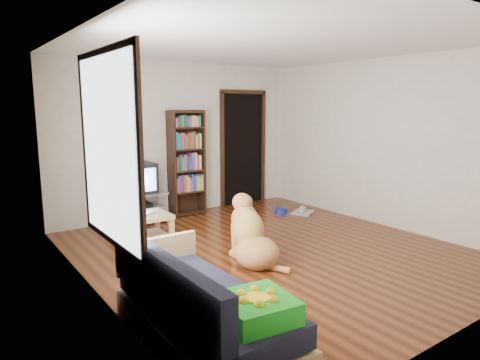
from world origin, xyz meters
TOP-DOWN VIEW (x-y plane):
  - ground at (0.00, 0.00)m, footprint 5.00×5.00m
  - ceiling at (0.00, 0.00)m, footprint 5.00×5.00m
  - wall_back at (0.00, 2.50)m, footprint 4.50×0.00m
  - wall_front at (0.00, -2.50)m, footprint 4.50×0.00m
  - wall_left at (-2.25, 0.00)m, footprint 0.00×5.00m
  - wall_right at (2.25, 0.00)m, footprint 0.00×5.00m
  - green_cushion at (-1.75, -1.98)m, footprint 0.53×0.53m
  - laptop at (-1.14, 1.24)m, footprint 0.34×0.31m
  - dog_bowl at (1.43, 1.44)m, footprint 0.22×0.22m
  - grey_rag at (1.73, 1.19)m, footprint 0.51×0.48m
  - window at (-2.23, -0.50)m, footprint 0.03×1.46m
  - doorway at (1.35, 2.48)m, footprint 1.03×0.05m
  - tv_stand at (-0.90, 2.25)m, footprint 0.90×0.45m
  - crt_tv at (-0.90, 2.27)m, footprint 0.55×0.52m
  - bookshelf at (0.05, 2.34)m, footprint 0.60×0.30m
  - sofa at (-1.87, -1.38)m, footprint 0.80×1.80m
  - coffee_table at (-1.14, 1.27)m, footprint 0.55×0.55m
  - dog at (-0.46, -0.19)m, footprint 0.61×1.04m

SIDE VIEW (x-z plane):
  - ground at x=0.00m, z-range 0.00..0.00m
  - grey_rag at x=1.73m, z-range 0.00..0.03m
  - dog_bowl at x=1.43m, z-range 0.00..0.08m
  - sofa at x=-1.87m, z-range -0.14..0.66m
  - tv_stand at x=-0.90m, z-range 0.02..0.52m
  - coffee_table at x=-1.14m, z-range 0.08..0.48m
  - dog at x=-0.46m, z-range -0.11..0.73m
  - laptop at x=-1.14m, z-range 0.40..0.42m
  - green_cushion at x=-1.75m, z-range 0.42..0.58m
  - crt_tv at x=-0.90m, z-range 0.45..1.03m
  - bookshelf at x=0.05m, z-range 0.10..1.90m
  - doorway at x=1.35m, z-range 0.03..2.21m
  - wall_back at x=0.00m, z-range -0.95..3.55m
  - wall_front at x=0.00m, z-range -0.95..3.55m
  - wall_left at x=-2.25m, z-range -1.20..3.80m
  - wall_right at x=2.25m, z-range -1.20..3.80m
  - window at x=-2.23m, z-range 0.65..2.35m
  - ceiling at x=0.00m, z-range 2.60..2.60m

